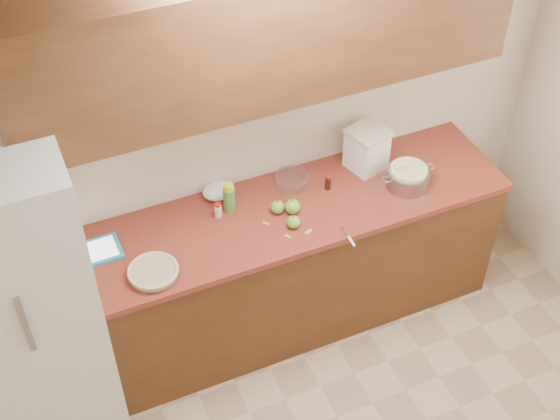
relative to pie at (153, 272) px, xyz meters
name	(u,v)px	position (x,y,z in m)	size (l,w,h in m)	color
room_shell	(430,375)	(0.79, -1.30, 0.36)	(3.60, 3.60, 3.60)	tan
counter_run	(281,267)	(0.79, 0.18, -0.48)	(2.64, 0.68, 0.92)	#553017
upper_cabinets	(268,34)	(0.79, 0.33, 1.01)	(2.60, 0.34, 0.70)	brown
fridge	(21,297)	(-0.65, 0.14, -0.04)	(0.70, 0.70, 1.80)	silver
pie	(153,272)	(0.00, 0.00, 0.00)	(0.27, 0.27, 0.04)	silver
colander	(408,177)	(1.54, 0.09, 0.04)	(0.33, 0.25, 0.12)	gray
flour_canister	(367,149)	(1.40, 0.33, 0.11)	(0.26, 0.26, 0.26)	white
tablet	(97,252)	(-0.23, 0.27, -0.01)	(0.26, 0.20, 0.02)	teal
paring_knife	(350,240)	(1.03, -0.18, -0.02)	(0.02, 0.16, 0.02)	gray
lemon_bottle	(229,198)	(0.53, 0.30, 0.06)	(0.07, 0.07, 0.18)	#4C8C38
cinnamon_shaker	(218,210)	(0.45, 0.27, 0.02)	(0.04, 0.04, 0.10)	beige
vanilla_bottle	(328,182)	(1.11, 0.24, 0.02)	(0.03, 0.03, 0.10)	black
mixing_bowl	(292,180)	(0.93, 0.35, 0.02)	(0.20, 0.20, 0.07)	silver
paper_towel	(218,191)	(0.51, 0.43, 0.02)	(0.19, 0.15, 0.08)	white
apple_left	(278,207)	(0.77, 0.18, 0.02)	(0.08, 0.08, 0.09)	#6DAE30
apple_center	(293,207)	(0.84, 0.14, 0.02)	(0.08, 0.08, 0.10)	#6DAE30
apple_front	(294,222)	(0.80, 0.03, 0.01)	(0.07, 0.07, 0.09)	#6DAE30
peel_a	(287,236)	(0.74, -0.02, -0.02)	(0.04, 0.01, 0.00)	#93B457
peel_b	(266,223)	(0.67, 0.12, -0.02)	(0.04, 0.02, 0.00)	#93B457
peel_c	(309,232)	(0.86, -0.03, -0.02)	(0.04, 0.02, 0.00)	#93B457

